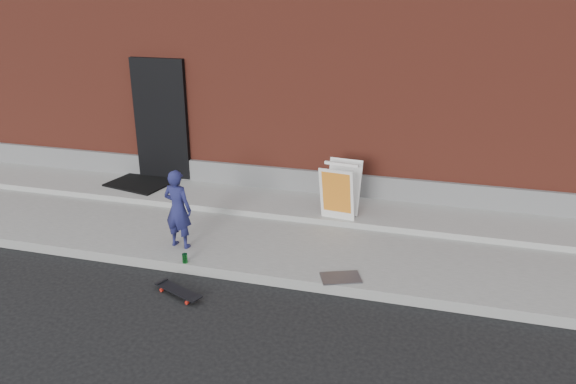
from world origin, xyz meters
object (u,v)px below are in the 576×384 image
(child, at_px, (178,209))
(pizza_sign, at_px, (340,190))
(soda_can, at_px, (185,258))
(skateboard, at_px, (178,291))

(child, bearing_deg, pizza_sign, -137.31)
(child, distance_m, soda_can, 0.76)
(pizza_sign, height_order, soda_can, pizza_sign)
(child, height_order, skateboard, child)
(skateboard, height_order, soda_can, soda_can)
(soda_can, bearing_deg, skateboard, -73.60)
(skateboard, height_order, pizza_sign, pizza_sign)
(pizza_sign, xyz_separation_m, soda_can, (-1.82, -1.93, -0.49))
(pizza_sign, relative_size, soda_can, 6.70)
(pizza_sign, bearing_deg, child, -145.18)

